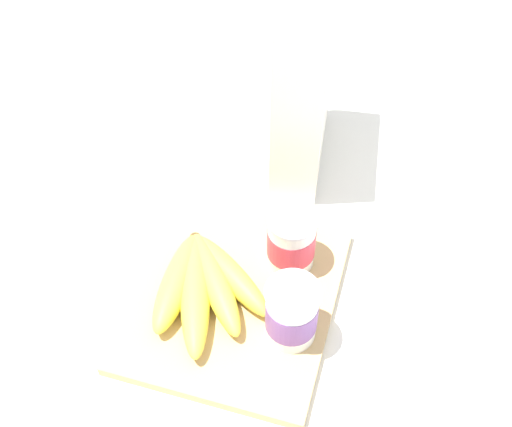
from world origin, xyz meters
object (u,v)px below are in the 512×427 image
yogurt_cup_back (292,313)px  yogurt_cup_front (291,241)px  cutting_board (235,299)px  cereal_box (304,85)px  banana_bunch (203,284)px

yogurt_cup_back → yogurt_cup_front: bearing=-165.7°
yogurt_cup_front → cutting_board: bearing=-36.5°
cereal_box → banana_bunch: (0.29, -0.06, -0.11)m
cutting_board → cereal_box: size_ratio=1.03×
cereal_box → cutting_board: bearing=169.8°
cutting_board → cereal_box: bearing=176.7°
cutting_board → yogurt_cup_front: 0.11m
cereal_box → yogurt_cup_back: cereal_box is taller
cutting_board → yogurt_cup_front: bearing=143.5°
cereal_box → yogurt_cup_front: (0.21, 0.04, -0.08)m
yogurt_cup_front → yogurt_cup_back: (0.11, 0.03, 0.00)m
yogurt_cup_front → banana_bunch: 0.13m
cutting_board → banana_bunch: (0.01, -0.04, 0.03)m
cutting_board → banana_bunch: size_ratio=1.50×
yogurt_cup_front → yogurt_cup_back: yogurt_cup_back is taller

